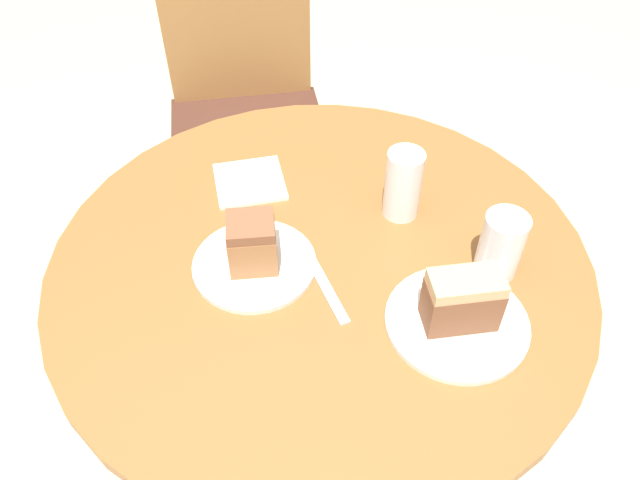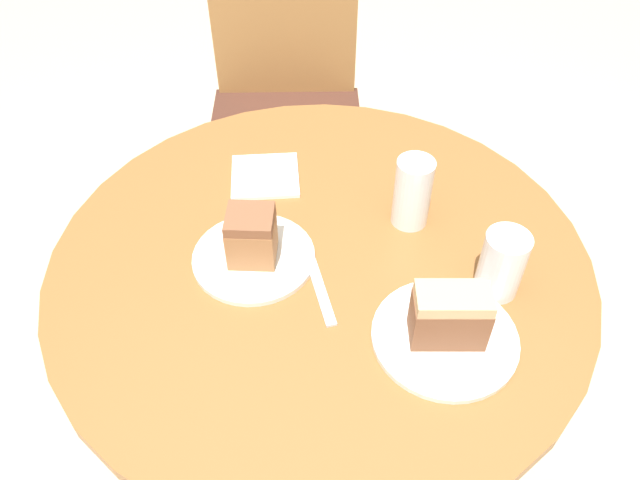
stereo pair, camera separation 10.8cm
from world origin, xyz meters
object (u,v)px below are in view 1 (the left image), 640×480
glass_lemonade (500,248)px  glass_water (403,188)px  cake_slice_near (252,243)px  cake_slice_far (462,300)px  plate_near (254,264)px  chair (245,105)px  plate_far (457,322)px

glass_lemonade → glass_water: (-0.13, 0.16, 0.01)m
cake_slice_near → cake_slice_far: size_ratio=0.84×
plate_near → cake_slice_far: cake_slice_far is taller
chair → glass_lemonade: chair is taller
glass_lemonade → chair: bearing=114.8°
plate_far → cake_slice_far: 0.06m
plate_far → cake_slice_far: size_ratio=1.99×
glass_lemonade → glass_water: size_ratio=0.88×
cake_slice_far → glass_lemonade: bearing=47.8°
cake_slice_near → cake_slice_far: bearing=-27.4°
chair → cake_slice_near: chair is taller
chair → glass_lemonade: bearing=-67.7°
chair → cake_slice_near: (0.01, -0.85, 0.28)m
plate_far → glass_water: (-0.04, 0.27, 0.05)m
cake_slice_near → glass_water: bearing=20.9°
cake_slice_near → chair: bearing=90.4°
chair → cake_slice_far: bearing=-74.9°
chair → plate_far: chair is taller
glass_water → cake_slice_near: bearing=-159.1°
plate_far → cake_slice_near: size_ratio=2.37×
glass_water → glass_lemonade: bearing=-50.9°
plate_near → cake_slice_far: (0.32, -0.16, 0.06)m
plate_far → cake_slice_near: cake_slice_near is taller
cake_slice_far → glass_water: glass_water is taller
plate_near → glass_water: bearing=20.9°
chair → glass_lemonade: size_ratio=8.10×
plate_far → plate_near: bearing=152.6°
chair → plate_near: (0.01, -0.85, 0.23)m
chair → glass_water: size_ratio=7.11×
plate_far → glass_water: glass_water is taller
plate_near → plate_far: 0.36m
plate_near → glass_water: glass_water is taller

